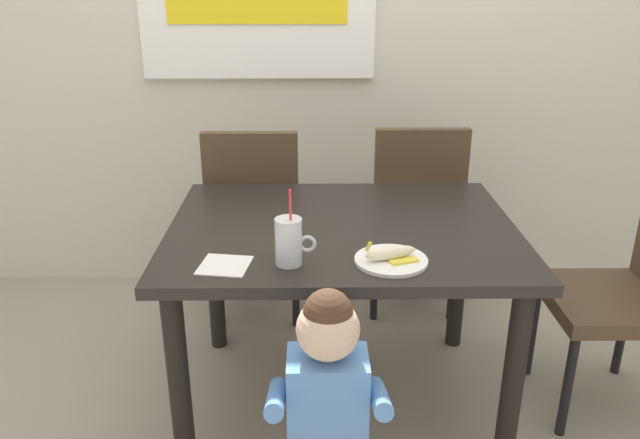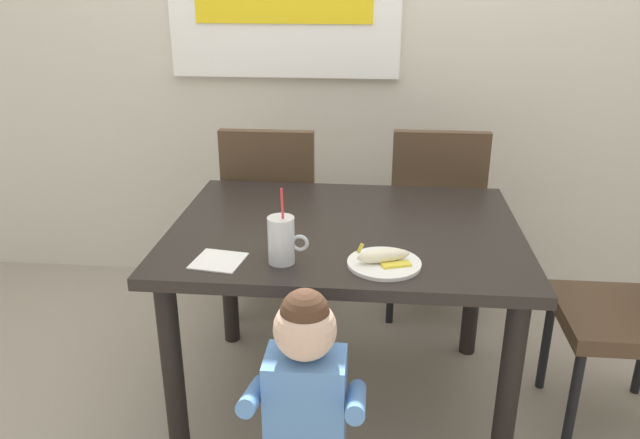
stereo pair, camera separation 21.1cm
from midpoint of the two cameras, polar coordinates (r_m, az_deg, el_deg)
ground_plane at (r=2.60m, az=-0.57°, el=-16.10°), size 24.00×24.00×0.00m
back_wall at (r=3.21m, az=-0.86°, el=19.09°), size 6.40×0.17×2.90m
dining_table at (r=2.27m, az=-0.63°, el=-3.06°), size 1.24×0.95×0.75m
dining_chair_left at (r=2.95m, az=-8.06°, el=0.52°), size 0.44×0.44×0.96m
dining_chair_right at (r=3.00m, az=6.67°, el=0.97°), size 0.44×0.44×0.96m
dining_chair_far at (r=2.53m, az=24.84°, el=-5.07°), size 0.44×0.44×0.96m
toddler_standing at (r=1.76m, az=-2.86°, el=-15.66°), size 0.33×0.24×0.84m
milk_cup at (r=1.91m, az=-6.02°, el=-2.33°), size 0.13×0.08×0.25m
snack_plate at (r=1.94m, az=3.46°, el=-3.83°), size 0.23×0.23×0.01m
peeled_banana at (r=1.93m, az=3.44°, el=-3.18°), size 0.18×0.12×0.07m
paper_napkin at (r=1.96m, az=-11.84°, el=-4.22°), size 0.17×0.17×0.00m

